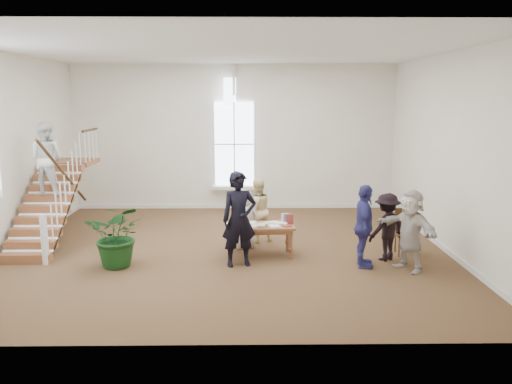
{
  "coord_description": "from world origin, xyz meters",
  "views": [
    {
      "loc": [
        0.47,
        -11.12,
        3.5
      ],
      "look_at": [
        0.63,
        0.4,
        1.3
      ],
      "focal_mm": 35.0,
      "sensor_mm": 36.0,
      "label": 1
    }
  ],
  "objects_px": {
    "woman_cluster_b": "(387,227)",
    "side_chair": "(405,229)",
    "person_yellow": "(257,210)",
    "floor_plant": "(118,235)",
    "woman_cluster_c": "(410,230)",
    "woman_cluster_a": "(364,226)",
    "library_table": "(261,228)",
    "elderly_woman": "(245,219)",
    "police_officer": "(239,219)"
  },
  "relations": [
    {
      "from": "woman_cluster_b",
      "to": "woman_cluster_c",
      "type": "height_order",
      "value": "woman_cluster_c"
    },
    {
      "from": "police_officer",
      "to": "woman_cluster_a",
      "type": "relative_size",
      "value": 1.15
    },
    {
      "from": "woman_cluster_a",
      "to": "side_chair",
      "type": "height_order",
      "value": "woman_cluster_a"
    },
    {
      "from": "person_yellow",
      "to": "side_chair",
      "type": "relative_size",
      "value": 1.52
    },
    {
      "from": "person_yellow",
      "to": "floor_plant",
      "type": "relative_size",
      "value": 1.16
    },
    {
      "from": "woman_cluster_b",
      "to": "woman_cluster_a",
      "type": "bearing_deg",
      "value": 4.11
    },
    {
      "from": "woman_cluster_b",
      "to": "side_chair",
      "type": "relative_size",
      "value": 1.43
    },
    {
      "from": "person_yellow",
      "to": "floor_plant",
      "type": "xyz_separation_m",
      "value": [
        -2.92,
        -1.78,
        -0.11
      ]
    },
    {
      "from": "woman_cluster_b",
      "to": "person_yellow",
      "type": "bearing_deg",
      "value": -59.93
    },
    {
      "from": "woman_cluster_a",
      "to": "woman_cluster_c",
      "type": "relative_size",
      "value": 1.04
    },
    {
      "from": "library_table",
      "to": "woman_cluster_a",
      "type": "distance_m",
      "value": 2.27
    },
    {
      "from": "woman_cluster_c",
      "to": "floor_plant",
      "type": "xyz_separation_m",
      "value": [
        -6.0,
        0.3,
        -0.17
      ]
    },
    {
      "from": "police_officer",
      "to": "side_chair",
      "type": "bearing_deg",
      "value": -2.95
    },
    {
      "from": "police_officer",
      "to": "woman_cluster_b",
      "type": "bearing_deg",
      "value": -8.64
    },
    {
      "from": "person_yellow",
      "to": "woman_cluster_c",
      "type": "bearing_deg",
      "value": 122.76
    },
    {
      "from": "woman_cluster_b",
      "to": "side_chair",
      "type": "bearing_deg",
      "value": -174.34
    },
    {
      "from": "elderly_woman",
      "to": "woman_cluster_b",
      "type": "xyz_separation_m",
      "value": [
        3.08,
        -0.93,
        0.04
      ]
    },
    {
      "from": "woman_cluster_c",
      "to": "floor_plant",
      "type": "bearing_deg",
      "value": -121.44
    },
    {
      "from": "police_officer",
      "to": "floor_plant",
      "type": "relative_size",
      "value": 1.48
    },
    {
      "from": "person_yellow",
      "to": "woman_cluster_b",
      "type": "height_order",
      "value": "person_yellow"
    },
    {
      "from": "woman_cluster_b",
      "to": "police_officer",
      "type": "bearing_deg",
      "value": -26.99
    },
    {
      "from": "woman_cluster_c",
      "to": "side_chair",
      "type": "relative_size",
      "value": 1.63
    },
    {
      "from": "person_yellow",
      "to": "side_chair",
      "type": "distance_m",
      "value": 3.48
    },
    {
      "from": "person_yellow",
      "to": "woman_cluster_b",
      "type": "distance_m",
      "value": 3.13
    },
    {
      "from": "elderly_woman",
      "to": "side_chair",
      "type": "xyz_separation_m",
      "value": [
        3.63,
        -0.49,
        -0.12
      ]
    },
    {
      "from": "library_table",
      "to": "police_officer",
      "type": "bearing_deg",
      "value": -128.92
    },
    {
      "from": "elderly_woman",
      "to": "woman_cluster_b",
      "type": "distance_m",
      "value": 3.22
    },
    {
      "from": "woman_cluster_c",
      "to": "side_chair",
      "type": "bearing_deg",
      "value": 138.47
    },
    {
      "from": "police_officer",
      "to": "person_yellow",
      "type": "height_order",
      "value": "police_officer"
    },
    {
      "from": "person_yellow",
      "to": "floor_plant",
      "type": "bearing_deg",
      "value": 8.19
    },
    {
      "from": "woman_cluster_a",
      "to": "police_officer",
      "type": "bearing_deg",
      "value": 95.21
    },
    {
      "from": "woman_cluster_b",
      "to": "floor_plant",
      "type": "xyz_separation_m",
      "value": [
        -5.7,
        -0.35,
        -0.06
      ]
    },
    {
      "from": "woman_cluster_b",
      "to": "woman_cluster_c",
      "type": "relative_size",
      "value": 0.88
    },
    {
      "from": "elderly_woman",
      "to": "woman_cluster_c",
      "type": "xyz_separation_m",
      "value": [
        3.38,
        -1.58,
        0.14
      ]
    },
    {
      "from": "woman_cluster_b",
      "to": "side_chair",
      "type": "xyz_separation_m",
      "value": [
        0.55,
        0.44,
        -0.16
      ]
    },
    {
      "from": "police_officer",
      "to": "woman_cluster_a",
      "type": "height_order",
      "value": "police_officer"
    },
    {
      "from": "woman_cluster_a",
      "to": "side_chair",
      "type": "distance_m",
      "value": 1.48
    },
    {
      "from": "library_table",
      "to": "woman_cluster_b",
      "type": "xyz_separation_m",
      "value": [
        2.72,
        -0.32,
        0.11
      ]
    },
    {
      "from": "woman_cluster_b",
      "to": "woman_cluster_c",
      "type": "bearing_deg",
      "value": 82.02
    },
    {
      "from": "library_table",
      "to": "elderly_woman",
      "type": "bearing_deg",
      "value": 117.51
    },
    {
      "from": "elderly_woman",
      "to": "floor_plant",
      "type": "distance_m",
      "value": 2.91
    },
    {
      "from": "floor_plant",
      "to": "side_chair",
      "type": "xyz_separation_m",
      "value": [
        6.25,
        0.79,
        -0.1
      ]
    },
    {
      "from": "library_table",
      "to": "woman_cluster_a",
      "type": "relative_size",
      "value": 0.89
    },
    {
      "from": "library_table",
      "to": "side_chair",
      "type": "xyz_separation_m",
      "value": [
        3.27,
        0.11,
        -0.05
      ]
    },
    {
      "from": "woman_cluster_a",
      "to": "woman_cluster_c",
      "type": "distance_m",
      "value": 0.92
    },
    {
      "from": "woman_cluster_a",
      "to": "woman_cluster_b",
      "type": "xyz_separation_m",
      "value": [
        0.6,
        0.45,
        -0.13
      ]
    },
    {
      "from": "woman_cluster_c",
      "to": "floor_plant",
      "type": "height_order",
      "value": "woman_cluster_c"
    },
    {
      "from": "woman_cluster_a",
      "to": "woman_cluster_c",
      "type": "height_order",
      "value": "woman_cluster_a"
    },
    {
      "from": "woman_cluster_a",
      "to": "woman_cluster_b",
      "type": "bearing_deg",
      "value": -45.07
    },
    {
      "from": "library_table",
      "to": "floor_plant",
      "type": "xyz_separation_m",
      "value": [
        -2.98,
        -0.68,
        0.04
      ]
    }
  ]
}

